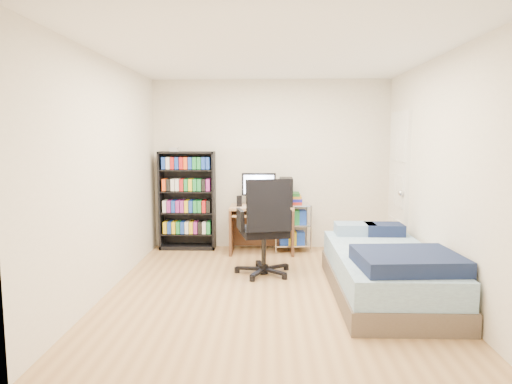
{
  "coord_description": "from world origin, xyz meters",
  "views": [
    {
      "loc": [
        -0.02,
        -4.81,
        1.66
      ],
      "look_at": [
        -0.17,
        0.4,
        1.03
      ],
      "focal_mm": 32.0,
      "sensor_mm": 36.0,
      "label": 1
    }
  ],
  "objects_px": {
    "computer_desk": "(268,210)",
    "bed": "(386,271)",
    "office_chair": "(265,244)",
    "media_shelf": "(187,199)"
  },
  "relations": [
    {
      "from": "computer_desk",
      "to": "bed",
      "type": "relative_size",
      "value": 0.54
    },
    {
      "from": "computer_desk",
      "to": "office_chair",
      "type": "bearing_deg",
      "value": -92.0
    },
    {
      "from": "media_shelf",
      "to": "computer_desk",
      "type": "height_order",
      "value": "media_shelf"
    },
    {
      "from": "media_shelf",
      "to": "office_chair",
      "type": "distance_m",
      "value": 1.77
    },
    {
      "from": "office_chair",
      "to": "bed",
      "type": "height_order",
      "value": "office_chair"
    },
    {
      "from": "office_chair",
      "to": "media_shelf",
      "type": "bearing_deg",
      "value": 119.08
    },
    {
      "from": "computer_desk",
      "to": "office_chair",
      "type": "xyz_separation_m",
      "value": [
        -0.04,
        -1.12,
        -0.24
      ]
    },
    {
      "from": "office_chair",
      "to": "computer_desk",
      "type": "bearing_deg",
      "value": 74.96
    },
    {
      "from": "computer_desk",
      "to": "bed",
      "type": "height_order",
      "value": "computer_desk"
    },
    {
      "from": "computer_desk",
      "to": "office_chair",
      "type": "relative_size",
      "value": 0.97
    }
  ]
}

